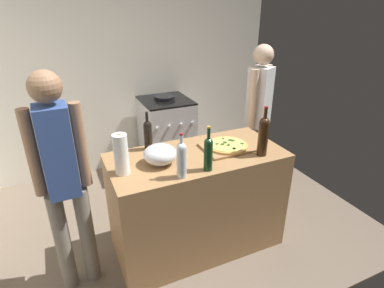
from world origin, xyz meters
TOP-DOWN VIEW (x-y plane):
  - ground_plane at (0.00, 1.20)m, footprint 3.80×3.00m
  - kitchen_wall_rear at (0.00, 2.45)m, footprint 3.80×0.10m
  - counter at (0.13, 0.64)m, footprint 1.41×0.67m
  - cutting_board at (0.40, 0.64)m, footprint 0.40×0.32m
  - pizza at (0.40, 0.64)m, footprint 0.34×0.34m
  - mixing_bowl at (-0.19, 0.61)m, footprint 0.25×0.25m
  - paper_towel_roll at (-0.48, 0.59)m, footprint 0.10×0.10m
  - wine_bottle_green at (0.09, 0.38)m, footprint 0.06×0.06m
  - wine_bottle_clear at (-0.19, 0.89)m, footprint 0.07×0.07m
  - wine_bottle_dark at (0.59, 0.42)m, footprint 0.08×0.08m
  - wine_bottle_amber at (-0.12, 0.37)m, footprint 0.07×0.07m
  - stove at (0.37, 2.05)m, footprint 0.58×0.64m
  - person_in_stripes at (-0.87, 0.62)m, footprint 0.36×0.20m
  - person_in_red at (1.05, 1.12)m, footprint 0.33×0.27m

SIDE VIEW (x-z plane):
  - ground_plane at x=0.00m, z-range -0.02..0.00m
  - counter at x=0.13m, z-range 0.00..0.89m
  - stove at x=0.37m, z-range -0.02..0.96m
  - cutting_board at x=0.40m, z-range 0.89..0.91m
  - pizza at x=0.40m, z-range 0.91..0.94m
  - person_in_red at x=1.05m, z-range 0.12..1.76m
  - person_in_stripes at x=-0.87m, z-range 0.12..1.77m
  - mixing_bowl at x=-0.19m, z-range 0.89..1.05m
  - wine_bottle_clear at x=-0.19m, z-range 0.87..1.19m
  - wine_bottle_green at x=0.09m, z-range 0.87..1.20m
  - wine_bottle_amber at x=-0.12m, z-range 0.87..1.20m
  - paper_towel_roll at x=-0.48m, z-range 0.89..1.19m
  - wine_bottle_dark at x=0.59m, z-range 0.87..1.27m
  - kitchen_wall_rear at x=0.00m, z-range 0.00..2.60m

